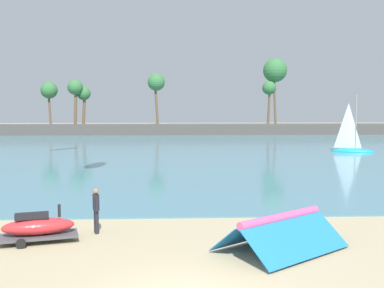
{
  "coord_description": "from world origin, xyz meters",
  "views": [
    {
      "loc": [
        -0.38,
        -10.73,
        4.61
      ],
      "look_at": [
        0.57,
        11.02,
        2.9
      ],
      "focal_mm": 43.08,
      "sensor_mm": 36.0,
      "label": 1
    }
  ],
  "objects_px": {
    "backpack_by_trailer": "(313,223)",
    "sailboat_near_shore": "(352,147)",
    "watercraft_on_trailer": "(38,228)",
    "person_rigging_by_gear": "(96,209)",
    "folded_kite": "(280,227)"
  },
  "relations": [
    {
      "from": "folded_kite",
      "to": "watercraft_on_trailer",
      "type": "bearing_deg",
      "value": 171.2
    },
    {
      "from": "watercraft_on_trailer",
      "to": "person_rigging_by_gear",
      "type": "bearing_deg",
      "value": 31.67
    },
    {
      "from": "backpack_by_trailer",
      "to": "person_rigging_by_gear",
      "type": "bearing_deg",
      "value": -177.5
    },
    {
      "from": "folded_kite",
      "to": "sailboat_near_shore",
      "type": "xyz_separation_m",
      "value": [
        15.0,
        31.87,
        -0.16
      ]
    },
    {
      "from": "person_rigging_by_gear",
      "to": "backpack_by_trailer",
      "type": "bearing_deg",
      "value": 2.5
    },
    {
      "from": "person_rigging_by_gear",
      "to": "watercraft_on_trailer",
      "type": "bearing_deg",
      "value": -148.33
    },
    {
      "from": "folded_kite",
      "to": "watercraft_on_trailer",
      "type": "distance_m",
      "value": 8.19
    },
    {
      "from": "person_rigging_by_gear",
      "to": "backpack_by_trailer",
      "type": "xyz_separation_m",
      "value": [
        8.19,
        0.36,
        -0.69
      ]
    },
    {
      "from": "folded_kite",
      "to": "sailboat_near_shore",
      "type": "distance_m",
      "value": 35.22
    },
    {
      "from": "backpack_by_trailer",
      "to": "sailboat_near_shore",
      "type": "xyz_separation_m",
      "value": [
        13.08,
        29.14,
        0.42
      ]
    },
    {
      "from": "folded_kite",
      "to": "watercraft_on_trailer",
      "type": "relative_size",
      "value": 1.68
    },
    {
      "from": "watercraft_on_trailer",
      "to": "backpack_by_trailer",
      "type": "relative_size",
      "value": 6.3
    },
    {
      "from": "sailboat_near_shore",
      "to": "person_rigging_by_gear",
      "type": "bearing_deg",
      "value": -125.8
    },
    {
      "from": "person_rigging_by_gear",
      "to": "sailboat_near_shore",
      "type": "distance_m",
      "value": 36.38
    },
    {
      "from": "folded_kite",
      "to": "person_rigging_by_gear",
      "type": "distance_m",
      "value": 6.71
    }
  ]
}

